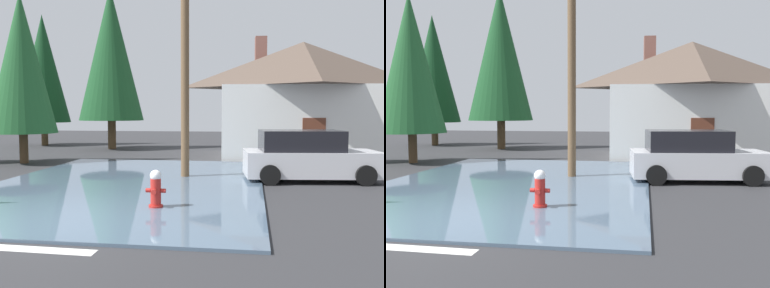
% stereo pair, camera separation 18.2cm
% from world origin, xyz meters
% --- Properties ---
extents(ground_plane, '(80.00, 80.00, 0.10)m').
position_xyz_m(ground_plane, '(0.00, 0.00, -0.05)').
color(ground_plane, '#2D2D30').
extents(flood_puddle, '(8.26, 12.00, 0.06)m').
position_xyz_m(flood_puddle, '(0.27, 4.54, 0.03)').
color(flood_puddle, '#4C6075').
rests_on(flood_puddle, ground).
extents(fire_hydrant, '(0.47, 0.40, 0.93)m').
position_xyz_m(fire_hydrant, '(1.88, 1.31, 0.46)').
color(fire_hydrant, '#AD231E').
rests_on(fire_hydrant, ground).
extents(utility_pole, '(1.60, 0.28, 9.14)m').
position_xyz_m(utility_pole, '(1.82, 6.00, 4.75)').
color(utility_pole, brown).
rests_on(utility_pole, ground).
extents(house, '(9.15, 6.71, 6.21)m').
position_xyz_m(house, '(6.56, 13.77, 2.99)').
color(house, silver).
rests_on(house, ground).
extents(parked_car, '(4.46, 2.41, 1.66)m').
position_xyz_m(parked_car, '(5.88, 6.01, 0.79)').
color(parked_car, silver).
rests_on(parked_car, ground).
extents(pine_tree_tall_left, '(3.48, 3.48, 8.71)m').
position_xyz_m(pine_tree_tall_left, '(-9.85, 18.58, 5.12)').
color(pine_tree_tall_left, '#4C3823').
rests_on(pine_tree_tall_left, ground).
extents(pine_tree_mid_left, '(2.97, 2.97, 7.43)m').
position_xyz_m(pine_tree_mid_left, '(-5.92, 9.14, 4.37)').
color(pine_tree_mid_left, '#4C3823').
rests_on(pine_tree_mid_left, ground).
extents(pine_tree_far_center, '(3.90, 3.90, 9.74)m').
position_xyz_m(pine_tree_far_center, '(-4.42, 16.57, 5.73)').
color(pine_tree_far_center, '#4C3823').
rests_on(pine_tree_far_center, ground).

